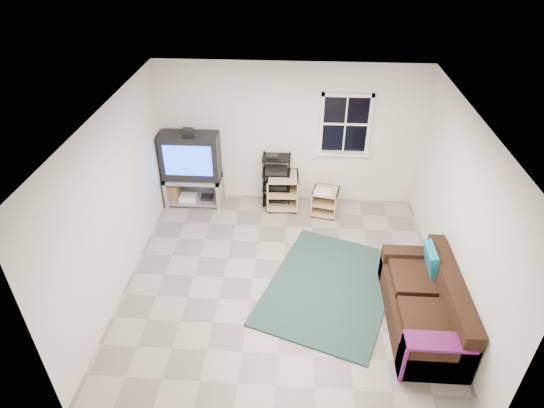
# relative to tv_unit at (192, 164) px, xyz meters

# --- Properties ---
(room) EXTENTS (4.60, 4.62, 4.60)m
(room) POSITION_rel_tv_unit_xyz_m (2.69, 0.25, 0.65)
(room) COLOR gray
(room) RESTS_ON ground
(tv_unit) EXTENTS (1.02, 0.51, 1.50)m
(tv_unit) POSITION_rel_tv_unit_xyz_m (0.00, 0.00, 0.00)
(tv_unit) COLOR gray
(tv_unit) RESTS_ON ground
(av_rack) EXTENTS (0.50, 0.36, 1.00)m
(av_rack) POSITION_rel_tv_unit_xyz_m (1.52, 0.08, -0.39)
(av_rack) COLOR black
(av_rack) RESTS_ON ground
(side_table_left) EXTENTS (0.58, 0.58, 0.66)m
(side_table_left) POSITION_rel_tv_unit_xyz_m (1.64, 0.01, -0.47)
(side_table_left) COLOR tan
(side_table_left) RESTS_ON ground
(side_table_right) EXTENTS (0.52, 0.52, 0.51)m
(side_table_right) POSITION_rel_tv_unit_xyz_m (2.41, -0.19, -0.54)
(side_table_right) COLOR tan
(side_table_right) RESTS_ON ground
(sofa) EXTENTS (0.84, 1.89, 0.87)m
(sofa) POSITION_rel_tv_unit_xyz_m (3.63, -2.74, -0.52)
(sofa) COLOR black
(sofa) RESTS_ON ground
(shag_rug) EXTENTS (2.34, 2.73, 0.03)m
(shag_rug) POSITION_rel_tv_unit_xyz_m (2.43, -2.14, -0.81)
(shag_rug) COLOR black
(shag_rug) RESTS_ON ground
(paper_bag) EXTENTS (0.26, 0.18, 0.36)m
(paper_bag) POSITION_rel_tv_unit_xyz_m (-0.43, 0.00, -0.64)
(paper_bag) COLOR olive
(paper_bag) RESTS_ON ground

